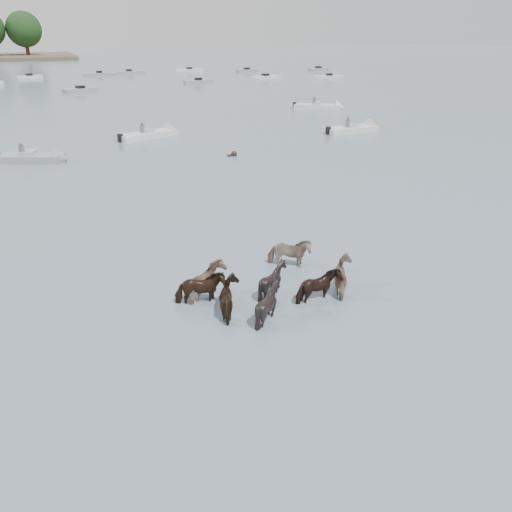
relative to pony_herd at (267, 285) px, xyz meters
name	(u,v)px	position (x,y,z in m)	size (l,w,h in m)	color
ground	(189,313)	(-2.77, 0.04, -0.44)	(400.00, 400.00, 0.00)	#4D626F
pony_herd	(267,285)	(0.00, 0.00, 0.00)	(6.41, 4.48, 1.43)	black
swimming_pony	(233,154)	(6.28, 19.39, -0.33)	(0.72, 0.44, 0.44)	black
motorboat_b	(40,158)	(-6.36, 23.14, -0.21)	(5.10, 3.48, 1.92)	gray
motorboat_c	(156,134)	(2.78, 28.24, -0.21)	(5.65, 3.23, 1.92)	silver
motorboat_d	(358,129)	(19.56, 23.44, -0.21)	(5.46, 1.90, 1.92)	silver
motorboat_e	(324,107)	(23.42, 35.78, -0.21)	(5.48, 4.43, 1.92)	silver
distant_flotilla	(50,81)	(-2.86, 78.03, -0.18)	(107.45, 30.24, 0.93)	gray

